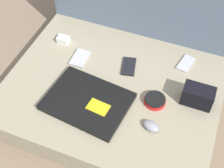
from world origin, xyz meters
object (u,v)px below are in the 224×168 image
at_px(speaker_puck, 155,100).
at_px(phone_black, 129,66).
at_px(phone_silver, 80,58).
at_px(camera_pouch, 198,96).
at_px(laptop, 88,101).
at_px(charger_brick, 63,40).
at_px(computer_mouse, 151,126).
at_px(phone_small, 186,64).

bearing_deg(speaker_puck, phone_black, 138.50).
distance_m(phone_silver, camera_pouch, 0.57).
relative_size(phone_silver, camera_pouch, 0.85).
xyz_separation_m(laptop, charger_brick, (-0.27, 0.30, 0.01)).
relative_size(computer_mouse, phone_black, 0.65).
relative_size(speaker_puck, charger_brick, 1.60).
bearing_deg(speaker_puck, camera_pouch, 21.86).
bearing_deg(charger_brick, phone_black, -6.23).
height_order(laptop, camera_pouch, camera_pouch).
relative_size(speaker_puck, phone_black, 0.76).
height_order(phone_small, camera_pouch, camera_pouch).
xyz_separation_m(computer_mouse, charger_brick, (-0.55, 0.32, 0.00)).
relative_size(phone_silver, charger_brick, 1.91).
xyz_separation_m(speaker_puck, phone_small, (0.07, 0.27, -0.01)).
bearing_deg(speaker_puck, laptop, -157.78).
xyz_separation_m(phone_small, charger_brick, (-0.61, -0.08, 0.01)).
bearing_deg(computer_mouse, phone_silver, 167.40).
bearing_deg(phone_black, phone_small, 12.38).
height_order(phone_silver, phone_small, phone_silver).
distance_m(laptop, charger_brick, 0.40).
distance_m(laptop, phone_silver, 0.26).
bearing_deg(laptop, phone_small, 54.27).
bearing_deg(computer_mouse, phone_black, 141.67).
xyz_separation_m(speaker_puck, camera_pouch, (0.16, 0.07, 0.03)).
relative_size(computer_mouse, phone_silver, 0.72).
distance_m(laptop, computer_mouse, 0.29).
relative_size(phone_black, phone_small, 1.06).
height_order(laptop, charger_brick, charger_brick).
height_order(phone_silver, charger_brick, charger_brick).
xyz_separation_m(phone_silver, phone_small, (0.48, 0.15, -0.00)).
bearing_deg(phone_silver, phone_small, 16.40).
height_order(computer_mouse, phone_black, computer_mouse).
bearing_deg(phone_black, phone_silver, 175.66).
bearing_deg(laptop, computer_mouse, 2.37).
xyz_separation_m(computer_mouse, phone_silver, (-0.43, 0.24, -0.01)).
height_order(phone_black, phone_small, same).
distance_m(camera_pouch, charger_brick, 0.71).
relative_size(laptop, computer_mouse, 4.68).
relative_size(phone_black, charger_brick, 2.11).
bearing_deg(phone_black, computer_mouse, -68.33).
bearing_deg(phone_small, laptop, -119.74).
height_order(phone_black, charger_brick, charger_brick).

